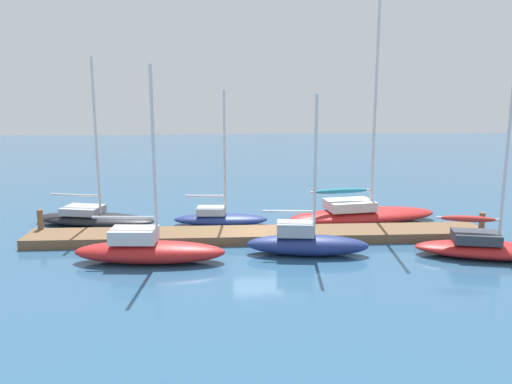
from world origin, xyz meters
TOP-DOWN VIEW (x-y plane):
  - ground_plane at (0.00, 0.00)m, footprint 120.00×120.00m
  - dock_pier at (0.00, 0.00)m, footprint 22.48×2.22m
  - dock_piling_near_end at (-10.84, 0.96)m, footprint 0.28×0.28m
  - dock_piling_far_end at (10.84, -0.96)m, footprint 0.28×0.28m
  - sailboat_0 at (-8.84, 3.40)m, footprint 7.14×3.74m
  - sailboat_1 at (-4.96, -3.15)m, footprint 6.60×2.29m
  - sailboat_2 at (-1.94, 2.94)m, footprint 5.20×1.88m
  - sailboat_3 at (1.98, -2.52)m, footprint 5.61×2.17m
  - sailboat_4 at (5.94, 2.97)m, footprint 8.74×3.86m
  - sailboat_5 at (9.96, -3.38)m, footprint 6.74×3.42m
  - mooring_buoy_red at (-9.02, 5.47)m, footprint 0.59×0.59m

SIDE VIEW (x-z plane):
  - ground_plane at x=0.00m, z-range 0.00..0.00m
  - dock_pier at x=0.00m, z-range 0.00..0.45m
  - mooring_buoy_red at x=-9.02m, z-range 0.00..0.59m
  - sailboat_0 at x=-8.84m, z-range -4.04..4.91m
  - sailboat_2 at x=-1.94m, z-range -3.20..4.07m
  - sailboat_5 at x=9.96m, z-range -4.78..5.86m
  - sailboat_3 at x=1.98m, z-range -2.98..4.16m
  - sailboat_4 at x=5.94m, z-range -6.35..7.54m
  - sailboat_1 at x=-4.96m, z-range -3.57..4.76m
  - dock_piling_near_end at x=-10.84m, z-range 0.00..1.43m
  - dock_piling_far_end at x=10.84m, z-range 0.00..1.43m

